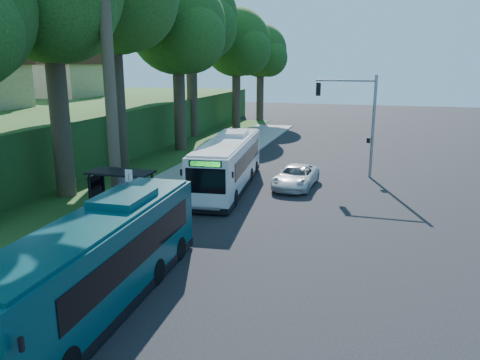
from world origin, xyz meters
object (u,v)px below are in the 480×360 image
(teal_bus, at_px, (101,259))
(pickup, at_px, (296,177))
(white_bus, at_px, (228,163))
(bus_shelter, at_px, (118,185))

(teal_bus, distance_m, pickup, 17.11)
(white_bus, height_order, teal_bus, white_bus)
(teal_bus, relative_size, pickup, 2.25)
(teal_bus, height_order, pickup, teal_bus)
(bus_shelter, bearing_deg, teal_bus, -63.24)
(teal_bus, bearing_deg, white_bus, 89.71)
(pickup, bearing_deg, teal_bus, -98.36)
(bus_shelter, distance_m, pickup, 11.63)
(white_bus, bearing_deg, teal_bus, -93.87)
(bus_shelter, relative_size, pickup, 0.64)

